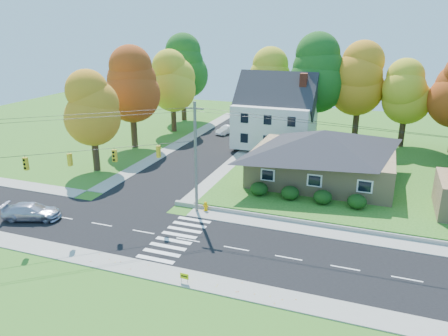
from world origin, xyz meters
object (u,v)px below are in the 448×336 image
object	(u,v)px
fire_hydrant	(206,207)
silver_sedan	(32,211)
white_car	(227,130)
ranch_house	(323,155)

from	to	relation	value
fire_hydrant	silver_sedan	bearing A→B (deg)	-153.49
silver_sedan	white_car	distance (m)	34.70
ranch_house	silver_sedan	distance (m)	28.21
white_car	silver_sedan	bearing A→B (deg)	-77.57
ranch_house	fire_hydrant	distance (m)	13.93
ranch_house	white_car	world-z (taller)	ranch_house
ranch_house	white_car	size ratio (longest dim) A/B	3.85
white_car	fire_hydrant	world-z (taller)	white_car
silver_sedan	ranch_house	bearing A→B (deg)	-71.03
ranch_house	silver_sedan	bearing A→B (deg)	-142.39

